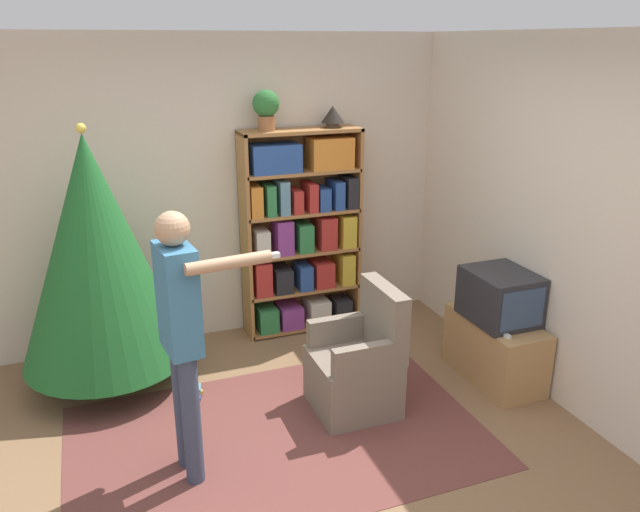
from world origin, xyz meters
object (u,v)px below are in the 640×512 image
Objects in this scene: christmas_tree at (96,252)px; table_lamp at (333,115)px; armchair at (359,367)px; standing_person at (182,326)px; bookshelf at (302,233)px; television at (500,296)px; potted_plant at (266,107)px.

table_lamp reaches higher than christmas_tree.
armchair is 1.45m from standing_person.
christmas_tree is 2.07m from armchair.
table_lamp is (0.29, 0.01, 1.01)m from bookshelf.
standing_person is at bearing -133.16° from table_lamp.
television is at bearing -60.38° from table_lamp.
christmas_tree is at bearing -169.60° from standing_person.
christmas_tree is 1.20× the size of standing_person.
armchair is (-0.07, -1.40, -0.59)m from bookshelf.
television is at bearing 89.94° from standing_person.
christmas_tree is (-2.82, 1.00, 0.37)m from television.
armchair is at bearing -31.07° from christmas_tree.
bookshelf is 1.14m from potted_plant.
christmas_tree is 1.76m from potted_plant.
television is 2.04m from table_lamp.
standing_person is 2.53m from table_lamp.
television is at bearing 89.87° from armchair.
christmas_tree is 9.98× the size of table_lamp.
christmas_tree reaches higher than standing_person.
bookshelf reaches higher than standing_person.
potted_plant reaches higher than armchair.
table_lamp is at bearing 165.85° from armchair.
bookshelf is at bearing 135.27° from standing_person.
potted_plant is (-0.29, 0.01, 1.10)m from bookshelf.
potted_plant is (-1.39, 1.42, 1.32)m from television.
standing_person is at bearing -127.68° from bookshelf.
armchair is (-1.16, 0.00, -0.37)m from television.
table_lamp reaches higher than bookshelf.
bookshelf is at bearing 127.93° from television.
standing_person reaches higher than armchair.
christmas_tree is at bearing -121.05° from armchair.
television is at bearing -19.56° from christmas_tree.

